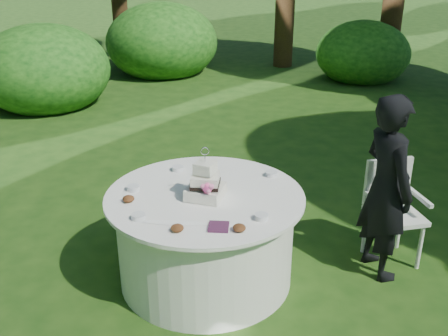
{
  "coord_description": "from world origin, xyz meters",
  "views": [
    {
      "loc": [
        0.41,
        -3.63,
        2.59
      ],
      "look_at": [
        0.15,
        0.0,
        1.0
      ],
      "focal_mm": 42.0,
      "sensor_mm": 36.0,
      "label": 1
    }
  ],
  "objects": [
    {
      "name": "chair",
      "position": [
        1.56,
        0.45,
        0.52
      ],
      "size": [
        0.52,
        0.52,
        0.89
      ],
      "color": "silver",
      "rests_on": "ground"
    },
    {
      "name": "guest",
      "position": [
        1.44,
        0.22,
        0.77
      ],
      "size": [
        0.55,
        0.66,
        1.55
      ],
      "primitive_type": "imported",
      "rotation": [
        0.0,
        0.0,
        1.94
      ],
      "color": "black",
      "rests_on": "ground"
    },
    {
      "name": "table",
      "position": [
        0.0,
        0.0,
        0.39
      ],
      "size": [
        1.56,
        1.56,
        0.77
      ],
      "color": "silver",
      "rests_on": "ground"
    },
    {
      "name": "ground",
      "position": [
        0.0,
        0.0,
        0.0
      ],
      "size": [
        80.0,
        80.0,
        0.0
      ],
      "primitive_type": "plane",
      "color": "#193D10",
      "rests_on": "ground"
    },
    {
      "name": "cake",
      "position": [
        0.01,
        -0.05,
        0.88
      ],
      "size": [
        0.32,
        0.32,
        0.41
      ],
      "color": "beige",
      "rests_on": "table"
    },
    {
      "name": "petal_cups",
      "position": [
        -0.13,
        -0.42,
        0.79
      ],
      "size": [
        0.95,
        0.5,
        0.05
      ],
      "color": "#562D16",
      "rests_on": "table"
    },
    {
      "name": "feather_plume",
      "position": [
        -0.16,
        -0.47,
        0.78
      ],
      "size": [
        0.48,
        0.07,
        0.01
      ],
      "primitive_type": "ellipsoid",
      "color": "white",
      "rests_on": "table"
    },
    {
      "name": "napkins",
      "position": [
        0.15,
        -0.51,
        0.78
      ],
      "size": [
        0.14,
        0.14,
        0.02
      ],
      "primitive_type": "cube",
      "color": "#471E3C",
      "rests_on": "table"
    },
    {
      "name": "votives",
      "position": [
        -0.06,
        0.01,
        0.79
      ],
      "size": [
        1.19,
        0.96,
        0.04
      ],
      "color": "silver",
      "rests_on": "table"
    }
  ]
}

